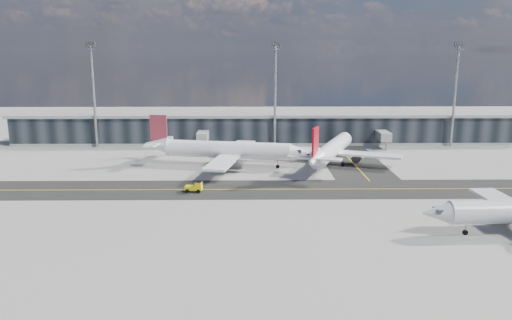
{
  "coord_description": "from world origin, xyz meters",
  "views": [
    {
      "loc": [
        -7.03,
        -90.36,
        26.78
      ],
      "look_at": [
        -5.79,
        8.16,
        5.0
      ],
      "focal_mm": 35.0,
      "sensor_mm": 36.0,
      "label": 1
    }
  ],
  "objects_px": {
    "baggage_tug": "(195,187)",
    "airliner_redtail": "(332,150)",
    "airliner_af": "(225,150)",
    "service_van": "(286,147)"
  },
  "relations": [
    {
      "from": "baggage_tug",
      "to": "airliner_redtail",
      "type": "bearing_deg",
      "value": 135.29
    },
    {
      "from": "airliner_af",
      "to": "airliner_redtail",
      "type": "relative_size",
      "value": 1.08
    },
    {
      "from": "airliner_af",
      "to": "service_van",
      "type": "distance_m",
      "value": 25.46
    },
    {
      "from": "airliner_redtail",
      "to": "service_van",
      "type": "xyz_separation_m",
      "value": [
        -9.55,
        18.85,
        -3.08
      ]
    },
    {
      "from": "baggage_tug",
      "to": "service_van",
      "type": "relative_size",
      "value": 0.76
    },
    {
      "from": "airliner_redtail",
      "to": "baggage_tug",
      "type": "bearing_deg",
      "value": -120.42
    },
    {
      "from": "baggage_tug",
      "to": "service_van",
      "type": "xyz_separation_m",
      "value": [
        20.37,
        41.73,
        -0.39
      ]
    },
    {
      "from": "airliner_redtail",
      "to": "service_van",
      "type": "height_order",
      "value": "airliner_redtail"
    },
    {
      "from": "service_van",
      "to": "airliner_redtail",
      "type": "bearing_deg",
      "value": -102.27
    },
    {
      "from": "baggage_tug",
      "to": "service_van",
      "type": "distance_m",
      "value": 46.44
    }
  ]
}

